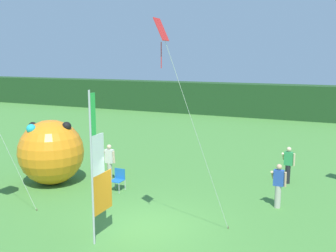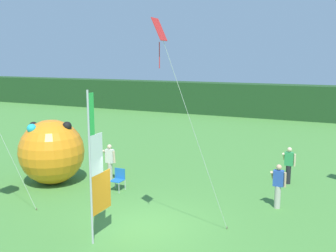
{
  "view_description": "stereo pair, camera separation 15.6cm",
  "coord_description": "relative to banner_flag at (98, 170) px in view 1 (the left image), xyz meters",
  "views": [
    {
      "loc": [
        5.43,
        -10.53,
        5.41
      ],
      "look_at": [
        -0.82,
        3.48,
        2.67
      ],
      "focal_mm": 41.24,
      "sensor_mm": 36.0,
      "label": 1
    },
    {
      "loc": [
        5.58,
        -10.47,
        5.41
      ],
      "look_at": [
        -0.82,
        3.48,
        2.67
      ],
      "focal_mm": 41.24,
      "sensor_mm": 36.0,
      "label": 2
    }
  ],
  "objects": [
    {
      "name": "ground_plane",
      "position": [
        0.85,
        1.48,
        -2.17
      ],
      "size": [
        120.0,
        120.0,
        0.0
      ],
      "primitive_type": "plane",
      "color": "#478438"
    },
    {
      "name": "distant_treeline",
      "position": [
        0.85,
        26.61,
        -0.67
      ],
      "size": [
        80.0,
        2.4,
        3.01
      ],
      "primitive_type": "cube",
      "color": "#1E421E",
      "rests_on": "ground"
    },
    {
      "name": "banner_flag",
      "position": [
        0.0,
        0.0,
        0.0
      ],
      "size": [
        0.06,
        1.03,
        4.53
      ],
      "color": "#B7B7BC",
      "rests_on": "ground"
    },
    {
      "name": "person_near_banner",
      "position": [
        -2.79,
        4.93,
        -1.29
      ],
      "size": [
        0.55,
        0.48,
        1.65
      ],
      "color": "#B7B2A3",
      "rests_on": "ground"
    },
    {
      "name": "person_mid_field",
      "position": [
        4.47,
        7.79,
        -1.31
      ],
      "size": [
        0.55,
        0.48,
        1.62
      ],
      "color": "black",
      "rests_on": "ground"
    },
    {
      "name": "person_far_left",
      "position": [
        4.49,
        4.77,
        -1.3
      ],
      "size": [
        0.55,
        0.48,
        1.64
      ],
      "color": "#B7B2A3",
      "rests_on": "ground"
    },
    {
      "name": "inflatable_balloon",
      "position": [
        -4.88,
        3.61,
        -0.77
      ],
      "size": [
        2.79,
        2.79,
        2.79
      ],
      "color": "orange",
      "rests_on": "ground"
    },
    {
      "name": "folding_chair",
      "position": [
        -1.79,
        4.01,
        -1.66
      ],
      "size": [
        0.51,
        0.51,
        0.89
      ],
      "color": "#BCBCC1",
      "rests_on": "ground"
    },
    {
      "name": "kite_red_diamond_0",
      "position": [
        1.94,
        0.62,
        3.49
      ],
      "size": [
        1.67,
        2.07,
        6.45
      ],
      "color": "brown",
      "rests_on": "ground"
    }
  ]
}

